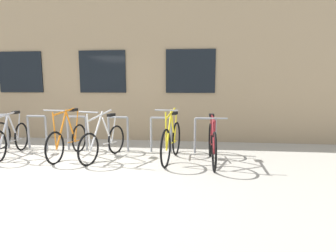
{
  "coord_description": "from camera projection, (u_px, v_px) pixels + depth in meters",
  "views": [
    {
      "loc": [
        2.63,
        -4.17,
        1.55
      ],
      "look_at": [
        1.98,
        1.6,
        0.66
      ],
      "focal_mm": 29.21,
      "sensor_mm": 36.0,
      "label": 1
    }
  ],
  "objects": [
    {
      "name": "bicycle_white",
      "position": [
        103.0,
        141.0,
        5.71
      ],
      "size": [
        0.55,
        1.63,
        1.06
      ],
      "color": "black",
      "rests_on": "ground"
    },
    {
      "name": "bicycle_orange",
      "position": [
        68.0,
        140.0,
        5.83
      ],
      "size": [
        0.44,
        1.65,
        1.08
      ],
      "color": "black",
      "rests_on": "ground"
    },
    {
      "name": "storefront_building",
      "position": [
        135.0,
        61.0,
        11.19
      ],
      "size": [
        28.0,
        7.79,
        5.01
      ],
      "color": "tan",
      "rests_on": "ground"
    },
    {
      "name": "bike_rack",
      "position": [
        77.0,
        130.0,
        6.44
      ],
      "size": [
        6.5,
        0.05,
        0.82
      ],
      "color": "gray",
      "rests_on": "ground"
    },
    {
      "name": "bicycle_yellow",
      "position": [
        171.0,
        141.0,
        5.6
      ],
      "size": [
        0.44,
        1.72,
        1.1
      ],
      "color": "black",
      "rests_on": "ground"
    },
    {
      "name": "bicycle_silver",
      "position": [
        11.0,
        139.0,
        5.97
      ],
      "size": [
        0.48,
        1.69,
        0.99
      ],
      "color": "black",
      "rests_on": "ground"
    },
    {
      "name": "ground_plane",
      "position": [
        41.0,
        177.0,
        4.62
      ],
      "size": [
        42.0,
        42.0,
        0.0
      ],
      "primitive_type": "plane",
      "color": "#B2ADA0"
    },
    {
      "name": "bicycle_maroon",
      "position": [
        212.0,
        143.0,
        5.43
      ],
      "size": [
        0.44,
        1.83,
        0.98
      ],
      "color": "black",
      "rests_on": "ground"
    }
  ]
}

